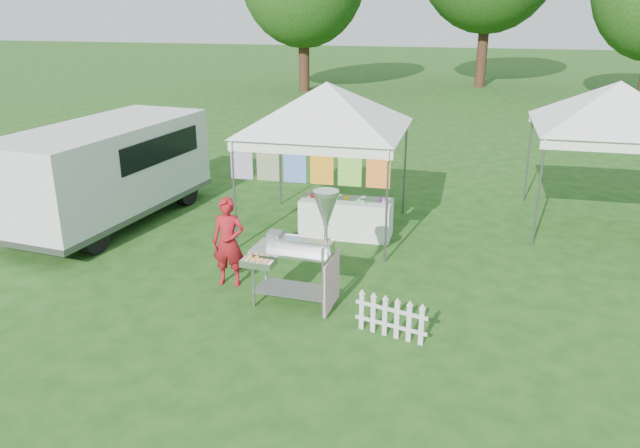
# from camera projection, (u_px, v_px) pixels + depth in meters

# --- Properties ---
(ground) EXTENTS (120.00, 120.00, 0.00)m
(ground) POSITION_uv_depth(u_px,v_px,m) (275.00, 304.00, 9.69)
(ground) COLOR #194313
(ground) RESTS_ON ground
(canopy_main) EXTENTS (4.24, 4.24, 3.45)m
(canopy_main) POSITION_uv_depth(u_px,v_px,m) (327.00, 82.00, 11.88)
(canopy_main) COLOR #59595E
(canopy_main) RESTS_ON ground
(canopy_right) EXTENTS (4.24, 4.24, 3.45)m
(canopy_right) POSITION_uv_depth(u_px,v_px,m) (621.00, 81.00, 12.03)
(canopy_right) COLOR #59595E
(canopy_right) RESTS_ON ground
(donut_cart) EXTENTS (1.40, 0.87, 1.87)m
(donut_cart) POSITION_uv_depth(u_px,v_px,m) (305.00, 240.00, 9.26)
(donut_cart) COLOR gray
(donut_cart) RESTS_ON ground
(vendor) EXTENTS (0.57, 0.39, 1.49)m
(vendor) POSITION_uv_depth(u_px,v_px,m) (228.00, 242.00, 10.14)
(vendor) COLOR maroon
(vendor) RESTS_ON ground
(cargo_van) EXTENTS (2.59, 5.20, 2.08)m
(cargo_van) POSITION_uv_depth(u_px,v_px,m) (110.00, 169.00, 13.09)
(cargo_van) COLOR silver
(cargo_van) RESTS_ON ground
(picket_fence) EXTENTS (1.05, 0.32, 0.56)m
(picket_fence) POSITION_uv_depth(u_px,v_px,m) (391.00, 318.00, 8.65)
(picket_fence) COLOR silver
(picket_fence) RESTS_ON ground
(display_table) EXTENTS (1.80, 0.70, 0.75)m
(display_table) POSITION_uv_depth(u_px,v_px,m) (346.00, 218.00, 12.42)
(display_table) COLOR white
(display_table) RESTS_ON ground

